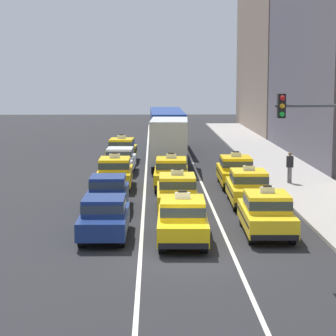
{
  "coord_description": "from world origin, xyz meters",
  "views": [
    {
      "loc": [
        -1.15,
        -22.93,
        6.24
      ],
      "look_at": [
        -0.38,
        12.74,
        1.3
      ],
      "focal_mm": 74.2,
      "sensor_mm": 36.0,
      "label": 1
    }
  ],
  "objects_px": {
    "sedan_left_nearest": "(104,216)",
    "taxi_right_nearest": "(266,213)",
    "box_truck_center_fourth": "(170,142)",
    "taxi_right_second": "(248,187)",
    "taxi_left_third": "(115,172)",
    "sedan_left_fourth": "(120,159)",
    "traffic_light_pole": "(332,150)",
    "sedan_left_second": "(108,192)",
    "taxi_right_third": "(236,171)",
    "pedestrian_mid_block": "(290,167)",
    "bus_center_fifth": "(167,128)",
    "taxi_center_nearest": "(182,219)",
    "taxi_left_fifth": "(122,150)",
    "taxi_center_third": "(171,172)",
    "taxi_center_second": "(177,192)"
  },
  "relations": [
    {
      "from": "taxi_left_third",
      "to": "sedan_left_second",
      "type": "bearing_deg",
      "value": -89.86
    },
    {
      "from": "taxi_center_third",
      "to": "taxi_right_second",
      "type": "relative_size",
      "value": 1.0
    },
    {
      "from": "taxi_right_third",
      "to": "pedestrian_mid_block",
      "type": "xyz_separation_m",
      "value": [
        3.02,
        0.17,
        0.14
      ]
    },
    {
      "from": "taxi_center_third",
      "to": "box_truck_center_fourth",
      "type": "bearing_deg",
      "value": 89.29
    },
    {
      "from": "taxi_center_nearest",
      "to": "taxi_left_third",
      "type": "bearing_deg",
      "value": 104.51
    },
    {
      "from": "box_truck_center_fourth",
      "to": "taxi_right_second",
      "type": "xyz_separation_m",
      "value": [
        3.43,
        -12.51,
        -0.9
      ]
    },
    {
      "from": "taxi_center_third",
      "to": "sedan_left_second",
      "type": "bearing_deg",
      "value": -117.54
    },
    {
      "from": "sedan_left_fourth",
      "to": "traffic_light_pole",
      "type": "height_order",
      "value": "traffic_light_pole"
    },
    {
      "from": "taxi_right_third",
      "to": "pedestrian_mid_block",
      "type": "distance_m",
      "value": 3.03
    },
    {
      "from": "sedan_left_second",
      "to": "bus_center_fifth",
      "type": "distance_m",
      "value": 24.22
    },
    {
      "from": "sedan_left_nearest",
      "to": "taxi_center_second",
      "type": "relative_size",
      "value": 0.94
    },
    {
      "from": "sedan_left_nearest",
      "to": "taxi_left_fifth",
      "type": "height_order",
      "value": "taxi_left_fifth"
    },
    {
      "from": "taxi_left_fifth",
      "to": "taxi_right_nearest",
      "type": "distance_m",
      "value": 22.95
    },
    {
      "from": "taxi_left_fifth",
      "to": "traffic_light_pole",
      "type": "xyz_separation_m",
      "value": [
        7.81,
        -26.56,
        2.94
      ]
    },
    {
      "from": "taxi_left_third",
      "to": "bus_center_fifth",
      "type": "distance_m",
      "value": 18.31
    },
    {
      "from": "sedan_left_nearest",
      "to": "taxi_center_second",
      "type": "bearing_deg",
      "value": 59.98
    },
    {
      "from": "taxi_right_third",
      "to": "taxi_right_nearest",
      "type": "bearing_deg",
      "value": -90.88
    },
    {
      "from": "taxi_left_fifth",
      "to": "taxi_center_nearest",
      "type": "bearing_deg",
      "value": -82.0
    },
    {
      "from": "taxi_center_nearest",
      "to": "traffic_light_pole",
      "type": "bearing_deg",
      "value": -37.08
    },
    {
      "from": "sedan_left_second",
      "to": "taxi_center_second",
      "type": "xyz_separation_m",
      "value": [
        3.13,
        -0.3,
        0.03
      ]
    },
    {
      "from": "taxi_center_second",
      "to": "bus_center_fifth",
      "type": "height_order",
      "value": "bus_center_fifth"
    },
    {
      "from": "sedan_left_fourth",
      "to": "taxi_left_fifth",
      "type": "xyz_separation_m",
      "value": [
        -0.12,
        5.19,
        0.03
      ]
    },
    {
      "from": "taxi_left_third",
      "to": "taxi_right_second",
      "type": "bearing_deg",
      "value": -36.74
    },
    {
      "from": "box_truck_center_fourth",
      "to": "taxi_right_second",
      "type": "bearing_deg",
      "value": -74.67
    },
    {
      "from": "sedan_left_nearest",
      "to": "taxi_right_nearest",
      "type": "xyz_separation_m",
      "value": [
        6.22,
        0.35,
        0.03
      ]
    },
    {
      "from": "taxi_right_third",
      "to": "taxi_right_second",
      "type": "bearing_deg",
      "value": -90.4
    },
    {
      "from": "taxi_right_second",
      "to": "sedan_left_nearest",
      "type": "bearing_deg",
      "value": -134.52
    },
    {
      "from": "sedan_left_nearest",
      "to": "bus_center_fifth",
      "type": "bearing_deg",
      "value": 84.25
    },
    {
      "from": "taxi_right_second",
      "to": "pedestrian_mid_block",
      "type": "height_order",
      "value": "taxi_right_second"
    },
    {
      "from": "sedan_left_fourth",
      "to": "sedan_left_second",
      "type": "bearing_deg",
      "value": -89.98
    },
    {
      "from": "sedan_left_fourth",
      "to": "taxi_center_second",
      "type": "xyz_separation_m",
      "value": [
        3.14,
        -12.08,
        0.03
      ]
    },
    {
      "from": "box_truck_center_fourth",
      "to": "taxi_left_third",
      "type": "bearing_deg",
      "value": -112.43
    },
    {
      "from": "sedan_left_fourth",
      "to": "traffic_light_pole",
      "type": "relative_size",
      "value": 0.78
    },
    {
      "from": "sedan_left_second",
      "to": "taxi_right_second",
      "type": "xyz_separation_m",
      "value": [
        6.55,
        1.08,
        0.03
      ]
    },
    {
      "from": "taxi_left_fifth",
      "to": "box_truck_center_fourth",
      "type": "height_order",
      "value": "box_truck_center_fourth"
    },
    {
      "from": "sedan_left_nearest",
      "to": "taxi_center_nearest",
      "type": "xyz_separation_m",
      "value": [
        2.93,
        -0.77,
        0.03
      ]
    },
    {
      "from": "sedan_left_fourth",
      "to": "traffic_light_pole",
      "type": "xyz_separation_m",
      "value": [
        7.69,
        -21.38,
        2.97
      ]
    },
    {
      "from": "traffic_light_pole",
      "to": "taxi_right_second",
      "type": "bearing_deg",
      "value": 96.07
    },
    {
      "from": "taxi_right_nearest",
      "to": "traffic_light_pole",
      "type": "distance_m",
      "value": 5.58
    },
    {
      "from": "sedan_left_nearest",
      "to": "taxi_right_nearest",
      "type": "height_order",
      "value": "taxi_right_nearest"
    },
    {
      "from": "sedan_left_second",
      "to": "sedan_left_fourth",
      "type": "bearing_deg",
      "value": 90.02
    },
    {
      "from": "taxi_left_third",
      "to": "bus_center_fifth",
      "type": "relative_size",
      "value": 0.41
    },
    {
      "from": "taxi_left_fifth",
      "to": "pedestrian_mid_block",
      "type": "bearing_deg",
      "value": -46.67
    },
    {
      "from": "box_truck_center_fourth",
      "to": "taxi_right_third",
      "type": "bearing_deg",
      "value": -64.01
    },
    {
      "from": "taxi_left_third",
      "to": "sedan_left_fourth",
      "type": "relative_size",
      "value": 1.05
    },
    {
      "from": "sedan_left_fourth",
      "to": "traffic_light_pole",
      "type": "distance_m",
      "value": 22.91
    },
    {
      "from": "taxi_right_nearest",
      "to": "taxi_right_second",
      "type": "bearing_deg",
      "value": 88.7
    },
    {
      "from": "sedan_left_nearest",
      "to": "taxi_right_second",
      "type": "relative_size",
      "value": 0.94
    },
    {
      "from": "sedan_left_second",
      "to": "taxi_right_nearest",
      "type": "xyz_separation_m",
      "value": [
        6.41,
        -5.03,
        0.03
      ]
    },
    {
      "from": "taxi_center_third",
      "to": "bus_center_fifth",
      "type": "relative_size",
      "value": 0.41
    }
  ]
}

